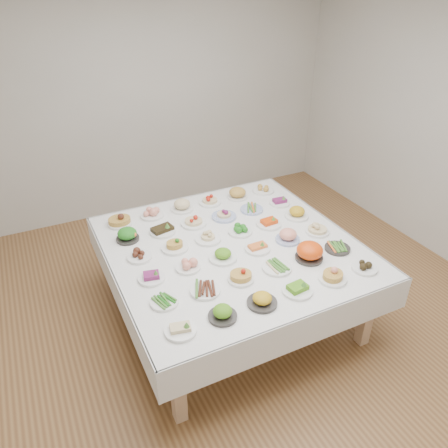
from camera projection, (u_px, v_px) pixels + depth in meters
name	position (u px, v px, depth m)	size (l,w,h in m)	color
room_envelope	(242.00, 124.00, 3.13)	(5.02, 5.02, 2.81)	olive
display_table	(232.00, 252.00, 3.77)	(2.06, 2.06, 0.75)	white
dish_0	(180.00, 328.00, 2.83)	(0.21, 0.21, 0.09)	white
dish_1	(223.00, 313.00, 2.94)	(0.20, 0.20, 0.10)	#2C2A27
dish_2	(262.00, 299.00, 3.06)	(0.21, 0.21, 0.11)	#2C2A27
dish_3	(298.00, 288.00, 3.18)	(0.22, 0.22, 0.10)	white
dish_4	(333.00, 275.00, 3.29)	(0.21, 0.21, 0.12)	white
dish_5	(365.00, 266.00, 3.42)	(0.20, 0.20, 0.08)	white
dish_6	(164.00, 301.00, 3.08)	(0.20, 0.20, 0.05)	white
dish_7	(205.00, 289.00, 3.19)	(0.24, 0.22, 0.06)	white
dish_8	(241.00, 275.00, 3.29)	(0.20, 0.20, 0.11)	white
dish_9	(277.00, 266.00, 3.43)	(0.23, 0.23, 0.06)	white
dish_10	(310.00, 252.00, 3.52)	(0.23, 0.23, 0.15)	#2C2A27
dish_11	(337.00, 248.00, 3.66)	(0.21, 0.21, 0.05)	#2C2A27
dish_12	(151.00, 276.00, 3.31)	(0.20, 0.20, 0.08)	white
dish_13	(188.00, 264.00, 3.42)	(0.20, 0.20, 0.09)	white
dish_14	(223.00, 253.00, 3.53)	(0.23, 0.23, 0.12)	white
dish_15	(258.00, 246.00, 3.66)	(0.21, 0.21, 0.09)	white
dish_16	(288.00, 236.00, 3.77)	(0.21, 0.21, 0.11)	#4C66B2
dish_17	(318.00, 227.00, 3.88)	(0.21, 0.21, 0.12)	white
dish_18	(140.00, 255.00, 3.55)	(0.20, 0.20, 0.08)	white
dish_19	(175.00, 244.00, 3.66)	(0.23, 0.23, 0.12)	white
dish_20	(208.00, 236.00, 3.78)	(0.22, 0.22, 0.11)	white
dish_21	(240.00, 230.00, 3.89)	(0.21, 0.21, 0.08)	white
dish_22	(269.00, 222.00, 4.00)	(0.23, 0.23, 0.09)	white
dish_23	(297.00, 212.00, 4.13)	(0.22, 0.22, 0.12)	white
dish_24	(127.00, 234.00, 3.77)	(0.21, 0.21, 0.13)	#2C2A27
dish_25	(162.00, 228.00, 3.89)	(0.23, 0.23, 0.11)	white
dish_26	(194.00, 219.00, 4.00)	(0.23, 0.23, 0.13)	white
dish_27	(224.00, 213.00, 4.12)	(0.23, 0.23, 0.12)	#4C66B2
dish_28	(252.00, 209.00, 4.25)	(0.22, 0.22, 0.05)	#4C66B2
dish_29	(280.00, 201.00, 4.36)	(0.20, 0.20, 0.08)	white
dish_30	(119.00, 218.00, 4.00)	(0.22, 0.22, 0.14)	white
dish_31	(152.00, 212.00, 4.14)	(0.22, 0.22, 0.11)	white
dish_32	(182.00, 205.00, 4.24)	(0.21, 0.21, 0.13)	white
dish_33	(210.00, 198.00, 4.36)	(0.22, 0.22, 0.12)	white
dish_34	(237.00, 193.00, 4.47)	(0.22, 0.22, 0.13)	white
dish_35	(263.00, 189.00, 4.60)	(0.22, 0.22, 0.09)	white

